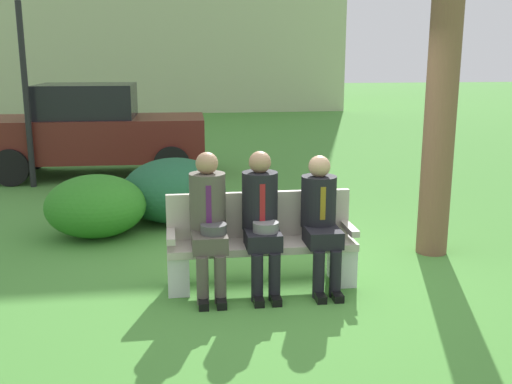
{
  "coord_description": "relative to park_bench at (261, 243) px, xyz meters",
  "views": [
    {
      "loc": [
        -1.2,
        -5.55,
        2.21
      ],
      "look_at": [
        -0.37,
        0.27,
        0.85
      ],
      "focal_mm": 41.9,
      "sensor_mm": 36.0,
      "label": 1
    }
  ],
  "objects": [
    {
      "name": "seated_man_middle",
      "position": [
        -0.02,
        -0.13,
        0.32
      ],
      "size": [
        0.34,
        0.72,
        1.33
      ],
      "color": "black",
      "rests_on": "ground"
    },
    {
      "name": "park_bench",
      "position": [
        0.0,
        0.0,
        0.0
      ],
      "size": [
        1.81,
        0.44,
        0.9
      ],
      "color": "#B7AD9E",
      "rests_on": "ground"
    },
    {
      "name": "seated_man_right",
      "position": [
        0.56,
        -0.13,
        0.3
      ],
      "size": [
        0.34,
        0.72,
        1.27
      ],
      "color": "black",
      "rests_on": "ground"
    },
    {
      "name": "parked_car_near",
      "position": [
        -2.22,
        5.76,
        0.42
      ],
      "size": [
        3.94,
        1.8,
        1.68
      ],
      "color": "#591E19",
      "rests_on": "ground"
    },
    {
      "name": "seated_man_left",
      "position": [
        -0.51,
        -0.13,
        0.32
      ],
      "size": [
        0.34,
        0.72,
        1.33
      ],
      "color": "#4C473D",
      "rests_on": "ground"
    },
    {
      "name": "shrub_far_lawn",
      "position": [
        -0.81,
        2.39,
        0.01
      ],
      "size": [
        1.38,
        1.26,
        0.86
      ],
      "primitive_type": "ellipsoid",
      "color": "#1E5534",
      "rests_on": "ground"
    },
    {
      "name": "shrub_near_bench",
      "position": [
        -1.04,
        2.53,
        -0.07
      ],
      "size": [
        1.11,
        1.02,
        0.69
      ],
      "primitive_type": "ellipsoid",
      "color": "#30622F",
      "rests_on": "ground"
    },
    {
      "name": "street_lamp",
      "position": [
        -3.19,
        4.9,
        1.62
      ],
      "size": [
        0.24,
        0.24,
        3.28
      ],
      "color": "black",
      "rests_on": "ground"
    },
    {
      "name": "shrub_mid_lawn",
      "position": [
        -1.78,
        1.85,
        -0.03
      ],
      "size": [
        1.23,
        1.13,
        0.77
      ],
      "primitive_type": "ellipsoid",
      "color": "#2D7A21",
      "rests_on": "ground"
    },
    {
      "name": "ground_plane",
      "position": [
        0.37,
        0.08,
        -0.42
      ],
      "size": [
        80.0,
        80.0,
        0.0
      ],
      "primitive_type": "plane",
      "color": "#478A36"
    }
  ]
}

